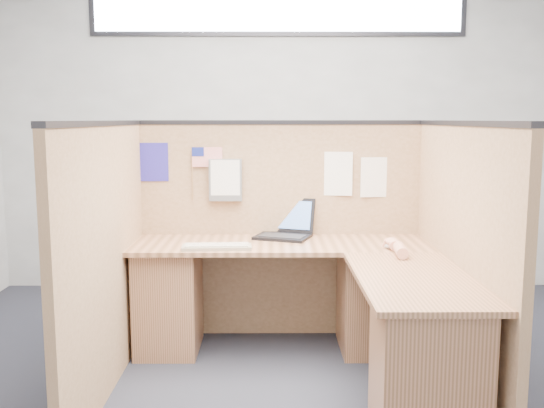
{
  "coord_description": "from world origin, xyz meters",
  "views": [
    {
      "loc": [
        -0.08,
        -3.24,
        1.54
      ],
      "look_at": [
        -0.06,
        0.5,
        1.01
      ],
      "focal_mm": 40.0,
      "sensor_mm": 36.0,
      "label": 1
    }
  ],
  "objects_px": {
    "laptop": "(282,227)",
    "mouse": "(391,245)",
    "l_desk": "(313,311)",
    "keyboard": "(217,247)"
  },
  "relations": [
    {
      "from": "keyboard",
      "to": "mouse",
      "type": "distance_m",
      "value": 1.1
    },
    {
      "from": "l_desk",
      "to": "laptop",
      "type": "height_order",
      "value": "laptop"
    },
    {
      "from": "l_desk",
      "to": "laptop",
      "type": "relative_size",
      "value": 4.38
    },
    {
      "from": "l_desk",
      "to": "mouse",
      "type": "relative_size",
      "value": 18.83
    },
    {
      "from": "laptop",
      "to": "mouse",
      "type": "relative_size",
      "value": 4.3
    },
    {
      "from": "mouse",
      "to": "keyboard",
      "type": "bearing_deg",
      "value": -179.97
    },
    {
      "from": "l_desk",
      "to": "keyboard",
      "type": "relative_size",
      "value": 4.4
    },
    {
      "from": "laptop",
      "to": "keyboard",
      "type": "xyz_separation_m",
      "value": [
        -0.42,
        -0.41,
        -0.05
      ]
    },
    {
      "from": "l_desk",
      "to": "mouse",
      "type": "distance_m",
      "value": 0.65
    },
    {
      "from": "laptop",
      "to": "mouse",
      "type": "height_order",
      "value": "laptop"
    }
  ]
}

